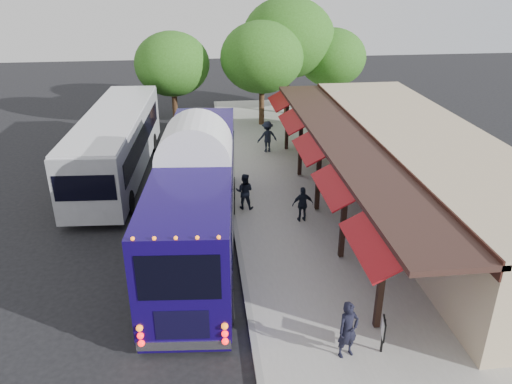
{
  "coord_description": "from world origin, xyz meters",
  "views": [
    {
      "loc": [
        -1.2,
        -15.53,
        10.17
      ],
      "look_at": [
        0.89,
        2.66,
        1.8
      ],
      "focal_mm": 35.0,
      "sensor_mm": 36.0,
      "label": 1
    }
  ],
  "objects_px": {
    "coach_bus": "(197,194)",
    "ped_d": "(267,137)",
    "sign_board": "(383,330)",
    "ped_b": "(244,191)",
    "city_bus": "(116,142)",
    "ped_c": "(303,204)",
    "ped_a": "(348,330)"
  },
  "relations": [
    {
      "from": "ped_b",
      "to": "sign_board",
      "type": "relative_size",
      "value": 1.48
    },
    {
      "from": "coach_bus",
      "to": "city_bus",
      "type": "bearing_deg",
      "value": 123.0
    },
    {
      "from": "city_bus",
      "to": "ped_a",
      "type": "distance_m",
      "value": 16.62
    },
    {
      "from": "ped_a",
      "to": "sign_board",
      "type": "bearing_deg",
      "value": -17.78
    },
    {
      "from": "ped_a",
      "to": "ped_c",
      "type": "xyz_separation_m",
      "value": [
        0.38,
        8.08,
        -0.09
      ]
    },
    {
      "from": "ped_c",
      "to": "ped_d",
      "type": "relative_size",
      "value": 0.85
    },
    {
      "from": "ped_c",
      "to": "sign_board",
      "type": "xyz_separation_m",
      "value": [
        0.65,
        -8.08,
        -0.02
      ]
    },
    {
      "from": "sign_board",
      "to": "coach_bus",
      "type": "bearing_deg",
      "value": 139.99
    },
    {
      "from": "ped_d",
      "to": "coach_bus",
      "type": "bearing_deg",
      "value": 56.14
    },
    {
      "from": "ped_d",
      "to": "sign_board",
      "type": "relative_size",
      "value": 1.63
    },
    {
      "from": "coach_bus",
      "to": "ped_a",
      "type": "height_order",
      "value": "coach_bus"
    },
    {
      "from": "ped_d",
      "to": "sign_board",
      "type": "xyz_separation_m",
      "value": [
        0.96,
        -16.89,
        -0.15
      ]
    },
    {
      "from": "ped_a",
      "to": "ped_d",
      "type": "distance_m",
      "value": 16.89
    },
    {
      "from": "coach_bus",
      "to": "ped_d",
      "type": "bearing_deg",
      "value": 72.48
    },
    {
      "from": "ped_a",
      "to": "sign_board",
      "type": "relative_size",
      "value": 1.55
    },
    {
      "from": "coach_bus",
      "to": "city_bus",
      "type": "distance_m",
      "value": 8.63
    },
    {
      "from": "ped_b",
      "to": "ped_d",
      "type": "height_order",
      "value": "ped_d"
    },
    {
      "from": "city_bus",
      "to": "ped_d",
      "type": "bearing_deg",
      "value": 19.74
    },
    {
      "from": "sign_board",
      "to": "ped_c",
      "type": "bearing_deg",
      "value": 108.42
    },
    {
      "from": "ped_b",
      "to": "sign_board",
      "type": "height_order",
      "value": "ped_b"
    },
    {
      "from": "sign_board",
      "to": "ped_b",
      "type": "bearing_deg",
      "value": 121.15
    },
    {
      "from": "city_bus",
      "to": "coach_bus",
      "type": "bearing_deg",
      "value": -58.35
    },
    {
      "from": "ped_a",
      "to": "sign_board",
      "type": "height_order",
      "value": "ped_a"
    },
    {
      "from": "coach_bus",
      "to": "ped_a",
      "type": "bearing_deg",
      "value": -55.15
    },
    {
      "from": "city_bus",
      "to": "ped_c",
      "type": "bearing_deg",
      "value": -33.73
    },
    {
      "from": "city_bus",
      "to": "ped_d",
      "type": "xyz_separation_m",
      "value": [
        8.17,
        2.41,
        -0.81
      ]
    },
    {
      "from": "coach_bus",
      "to": "ped_c",
      "type": "xyz_separation_m",
      "value": [
        4.39,
        1.19,
        -1.28
      ]
    },
    {
      "from": "city_bus",
      "to": "ped_d",
      "type": "height_order",
      "value": "city_bus"
    },
    {
      "from": "ped_c",
      "to": "ped_d",
      "type": "xyz_separation_m",
      "value": [
        -0.32,
        8.81,
        0.13
      ]
    },
    {
      "from": "ped_a",
      "to": "ped_c",
      "type": "height_order",
      "value": "ped_a"
    },
    {
      "from": "coach_bus",
      "to": "sign_board",
      "type": "bearing_deg",
      "value": -49.21
    },
    {
      "from": "coach_bus",
      "to": "sign_board",
      "type": "xyz_separation_m",
      "value": [
        5.03,
        -6.89,
        -1.3
      ]
    }
  ]
}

